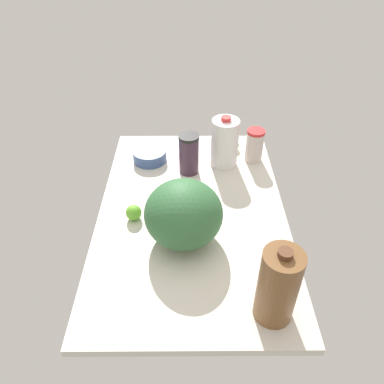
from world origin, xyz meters
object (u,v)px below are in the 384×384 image
(watermelon, at_px, (184,214))
(milk_jug, at_px, (225,143))
(mixing_bowl, at_px, (150,155))
(lime_near_front, at_px, (176,189))
(lime_by_jug, at_px, (134,212))
(chocolate_milk_jug, at_px, (278,286))
(shaker_bottle, at_px, (189,154))
(tumbler_cup, at_px, (255,145))
(lime_beside_bowl, at_px, (234,145))

(watermelon, relative_size, milk_jug, 1.14)
(mixing_bowl, xyz_separation_m, lime_near_front, (-0.26, -0.13, -0.00))
(lime_near_front, bearing_deg, watermelon, -171.70)
(milk_jug, relative_size, mixing_bowl, 1.55)
(lime_by_jug, bearing_deg, chocolate_milk_jug, -132.14)
(milk_jug, xyz_separation_m, shaker_bottle, (-0.06, 0.17, -0.02))
(chocolate_milk_jug, bearing_deg, shaker_bottle, 18.97)
(shaker_bottle, xyz_separation_m, lime_near_front, (-0.16, 0.06, -0.07))
(chocolate_milk_jug, xyz_separation_m, lime_by_jug, (0.43, 0.48, -0.10))
(lime_near_front, bearing_deg, milk_jug, -44.53)
(milk_jug, relative_size, shaker_bottle, 1.30)
(shaker_bottle, bearing_deg, lime_by_jug, 145.69)
(chocolate_milk_jug, relative_size, milk_jug, 1.13)
(mixing_bowl, bearing_deg, chocolate_milk_jug, -152.12)
(watermelon, height_order, shaker_bottle, watermelon)
(watermelon, distance_m, lime_near_front, 0.28)
(shaker_bottle, height_order, lime_near_front, shaker_bottle)
(lime_near_front, bearing_deg, shaker_bottle, -19.26)
(watermelon, relative_size, tumbler_cup, 1.76)
(chocolate_milk_jug, height_order, tumbler_cup, chocolate_milk_jug)
(milk_jug, xyz_separation_m, lime_beside_bowl, (0.13, -0.06, -0.09))
(chocolate_milk_jug, bearing_deg, mixing_bowl, 27.88)
(milk_jug, relative_size, lime_by_jug, 3.94)
(lime_beside_bowl, distance_m, lime_near_front, 0.45)
(milk_jug, height_order, lime_beside_bowl, milk_jug)
(chocolate_milk_jug, bearing_deg, watermelon, 40.46)
(lime_by_jug, bearing_deg, milk_jug, -45.07)
(watermelon, height_order, tumbler_cup, watermelon)
(watermelon, relative_size, lime_near_front, 5.62)
(tumbler_cup, height_order, lime_by_jug, tumbler_cup)
(milk_jug, xyz_separation_m, mixing_bowl, (0.03, 0.35, -0.09))
(milk_jug, distance_m, tumbler_cup, 0.15)
(chocolate_milk_jug, relative_size, lime_near_front, 5.58)
(chocolate_milk_jug, bearing_deg, lime_by_jug, 47.86)
(watermelon, bearing_deg, lime_beside_bowl, -21.65)
(lime_near_front, bearing_deg, lime_by_jug, 134.16)
(mixing_bowl, xyz_separation_m, lime_by_jug, (-0.42, 0.03, 0.00))
(shaker_bottle, bearing_deg, mixing_bowl, 63.52)
(mixing_bowl, bearing_deg, tumbler_cup, -89.82)
(watermelon, relative_size, lime_beside_bowl, 5.55)
(lime_beside_bowl, bearing_deg, lime_near_front, 141.24)
(lime_by_jug, distance_m, lime_near_front, 0.23)
(tumbler_cup, xyz_separation_m, lime_by_jug, (-0.42, 0.53, -0.05))
(lime_by_jug, bearing_deg, shaker_bottle, -34.31)
(watermelon, bearing_deg, lime_by_jug, 61.89)
(chocolate_milk_jug, relative_size, lime_by_jug, 4.46)
(shaker_bottle, bearing_deg, tumbler_cup, -72.89)
(tumbler_cup, distance_m, lime_near_front, 0.45)
(mixing_bowl, height_order, lime_beside_bowl, mixing_bowl)
(watermelon, distance_m, tumbler_cup, 0.62)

